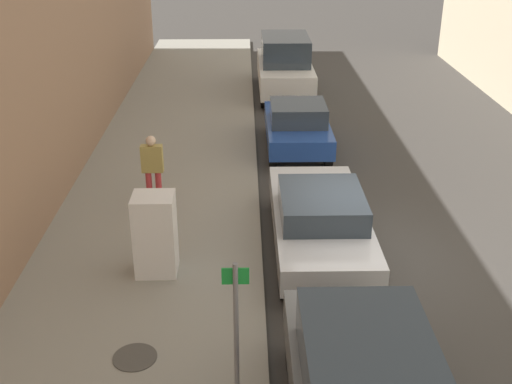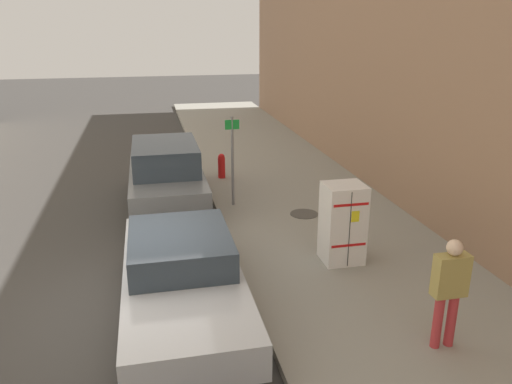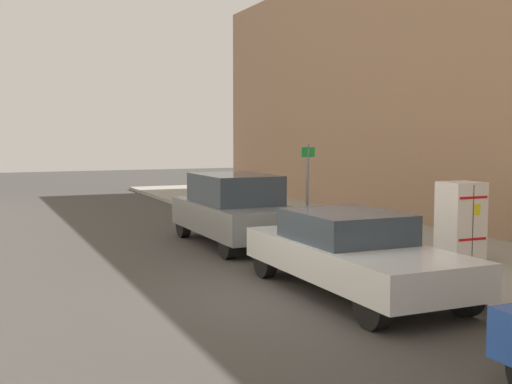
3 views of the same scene
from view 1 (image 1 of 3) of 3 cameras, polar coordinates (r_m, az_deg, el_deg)
name	(u,v)px [view 1 (image 1 of 3)]	position (r m, az deg, el deg)	size (l,w,h in m)	color
ground_plane	(357,257)	(13.43, 8.93, -5.74)	(80.00, 80.00, 0.00)	#383533
sidewalk_slab	(148,256)	(13.34, -9.60, -5.65)	(4.68, 44.00, 0.14)	gray
discarded_refrigerator	(155,234)	(12.29, -8.95, -3.74)	(0.78, 0.71, 1.61)	white
manhole_cover	(135,357)	(10.59, -10.71, -14.23)	(0.70, 0.70, 0.02)	#47443F
street_sign_post	(236,329)	(8.80, -1.77, -12.08)	(0.36, 0.07, 2.34)	slate
pedestrian_walking_far	(152,165)	(14.94, -9.19, 2.35)	(0.50, 0.23, 1.72)	#B73338
parked_sedan_silver	(320,219)	(13.27, 5.70, -2.39)	(1.89, 4.75, 1.39)	silver
parked_hatchback_blue	(297,126)	(18.73, 3.69, 5.91)	(1.78, 3.82, 1.44)	#23479E
parked_van_white	(285,65)	(24.41, 2.58, 11.18)	(1.94, 4.82, 2.15)	silver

